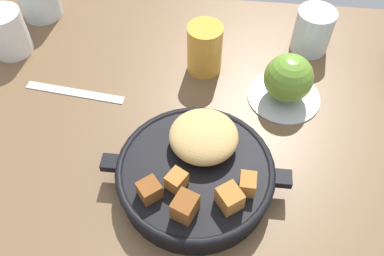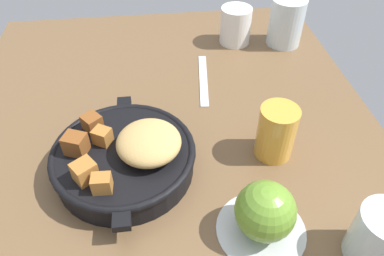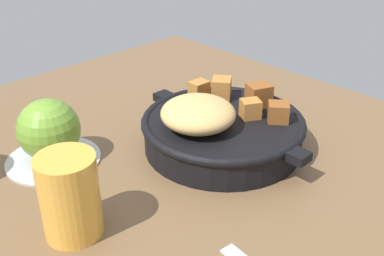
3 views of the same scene
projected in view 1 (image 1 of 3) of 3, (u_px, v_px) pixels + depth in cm
name	position (u px, v px, depth cm)	size (l,w,h in cm)	color
ground_plane	(166.00, 144.00, 65.49)	(96.92, 76.47, 2.40)	brown
cast_iron_skillet	(196.00, 171.00, 57.41)	(26.61, 22.32, 8.35)	black
saucer_plate	(284.00, 96.00, 69.87)	(12.38, 12.38, 0.60)	#B7BABF
red_apple	(288.00, 78.00, 66.43)	(8.09, 8.09, 8.09)	olive
butter_knife	(75.00, 92.00, 70.58)	(17.72, 1.60, 0.36)	silver
juice_glass_amber	(205.00, 49.00, 70.82)	(6.16, 6.16, 9.20)	gold
white_creamer_pitcher	(7.00, 32.00, 74.06)	(7.06, 7.06, 8.49)	white
water_glass_short	(313.00, 31.00, 74.58)	(6.95, 6.95, 8.21)	silver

